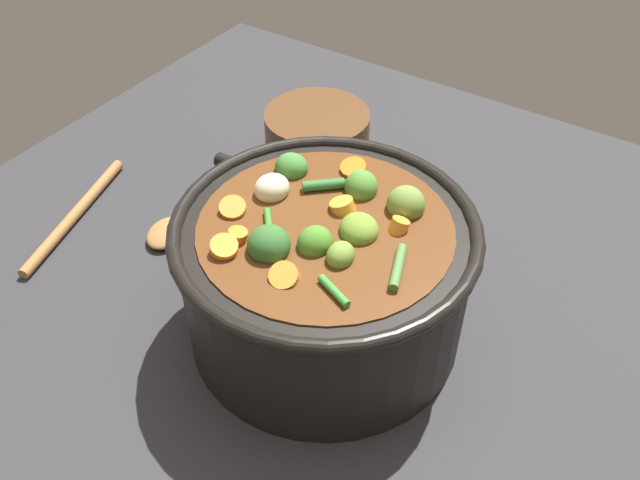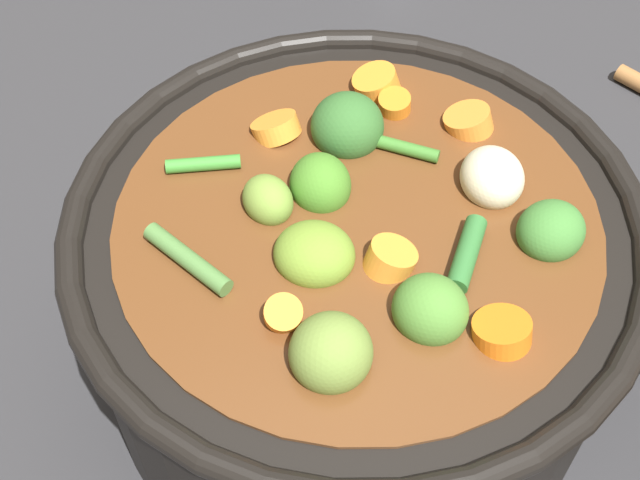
{
  "view_description": "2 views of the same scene",
  "coord_description": "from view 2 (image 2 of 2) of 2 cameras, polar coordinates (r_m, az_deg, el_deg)",
  "views": [
    {
      "loc": [
        -0.42,
        -0.27,
        0.58
      ],
      "look_at": [
        -0.0,
        0.01,
        0.13
      ],
      "focal_mm": 38.57,
      "sensor_mm": 36.0,
      "label": 1
    },
    {
      "loc": [
        0.24,
        -0.15,
        0.48
      ],
      "look_at": [
        -0.02,
        -0.01,
        0.12
      ],
      "focal_mm": 48.28,
      "sensor_mm": 36.0,
      "label": 2
    }
  ],
  "objects": [
    {
      "name": "ground_plane",
      "position": [
        0.56,
        1.97,
        -8.34
      ],
      "size": [
        1.1,
        1.1,
        0.0
      ],
      "primitive_type": "plane",
      "color": "#2D2D30"
    },
    {
      "name": "cooking_pot",
      "position": [
        0.49,
        2.24,
        -3.63
      ],
      "size": [
        0.31,
        0.31,
        0.17
      ],
      "color": "black",
      "rests_on": "ground_plane"
    }
  ]
}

